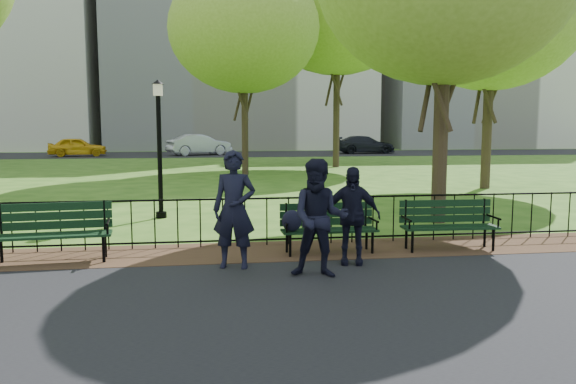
{
  "coord_description": "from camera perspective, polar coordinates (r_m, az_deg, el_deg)",
  "views": [
    {
      "loc": [
        -1.24,
        -8.04,
        2.2
      ],
      "look_at": [
        0.12,
        1.5,
        1.05
      ],
      "focal_mm": 35.0,
      "sensor_mm": 36.0,
      "label": 1
    }
  ],
  "objects": [
    {
      "name": "far_street",
      "position": [
        43.12,
        -6.47,
        3.84
      ],
      "size": [
        70.0,
        9.0,
        0.01
      ],
      "primitive_type": "cube",
      "color": "black",
      "rests_on": "ground"
    },
    {
      "name": "apartment_east",
      "position": [
        63.08,
        18.27,
        15.41
      ],
      "size": [
        20.0,
        15.0,
        24.0
      ],
      "primitive_type": "cube",
      "color": "silver",
      "rests_on": "ground"
    },
    {
      "name": "tree_mid_e",
      "position": [
        21.09,
        20.01,
        16.81
      ],
      "size": [
        6.21,
        6.21,
        8.65
      ],
      "color": "#2D2116",
      "rests_on": "ground"
    },
    {
      "name": "person_right",
      "position": [
        8.9,
        6.45,
        -2.38
      ],
      "size": [
        0.97,
        0.57,
        1.55
      ],
      "primitive_type": "imported",
      "rotation": [
        0.0,
        0.0,
        -0.24
      ],
      "color": "black",
      "rests_on": "asphalt_path"
    },
    {
      "name": "tree_far_e",
      "position": [
        30.46,
        5.06,
        18.74
      ],
      "size": [
        8.79,
        8.79,
        12.26
      ],
      "color": "#2D2116",
      "rests_on": "ground"
    },
    {
      "name": "ground",
      "position": [
        8.43,
        0.65,
        -8.33
      ],
      "size": [
        120.0,
        120.0,
        0.0
      ],
      "primitive_type": "plane",
      "color": "#2E5A17"
    },
    {
      "name": "person_left",
      "position": [
        8.62,
        -5.48,
        -1.77
      ],
      "size": [
        0.74,
        0.57,
        1.81
      ],
      "primitive_type": "imported",
      "rotation": [
        0.0,
        0.0,
        -0.23
      ],
      "color": "black",
      "rests_on": "asphalt_path"
    },
    {
      "name": "asphalt_path",
      "position": [
        5.28,
        6.55,
        -17.78
      ],
      "size": [
        60.0,
        9.2,
        0.01
      ],
      "primitive_type": "cube",
      "color": "black",
      "rests_on": "ground"
    },
    {
      "name": "iron_fence",
      "position": [
        10.26,
        -1.05,
        -2.74
      ],
      "size": [
        24.06,
        0.06,
        1.0
      ],
      "color": "black",
      "rests_on": "ground"
    },
    {
      "name": "tree_far_c",
      "position": [
        25.52,
        -4.49,
        16.23
      ],
      "size": [
        6.6,
        6.6,
        9.2
      ],
      "color": "#2D2116",
      "rests_on": "ground"
    },
    {
      "name": "taxi",
      "position": [
        42.41,
        -20.6,
        4.32
      ],
      "size": [
        4.12,
        2.14,
        1.34
      ],
      "primitive_type": "imported",
      "rotation": [
        0.0,
        0.0,
        1.72
      ],
      "color": "gold",
      "rests_on": "far_street"
    },
    {
      "name": "sedan_silver",
      "position": [
        41.85,
        -9.01,
        4.77
      ],
      "size": [
        4.9,
        3.31,
        1.53
      ],
      "primitive_type": "imported",
      "rotation": [
        0.0,
        0.0,
        1.98
      ],
      "color": "#AAACB2",
      "rests_on": "far_street"
    },
    {
      "name": "park_bench_main",
      "position": [
        9.59,
        2.86,
        -3.05
      ],
      "size": [
        1.67,
        0.56,
        0.93
      ],
      "rotation": [
        0.0,
        0.0,
        0.03
      ],
      "color": "black",
      "rests_on": "ground"
    },
    {
      "name": "dirt_strip",
      "position": [
        9.87,
        -0.69,
        -6.0
      ],
      "size": [
        60.0,
        1.6,
        0.01
      ],
      "primitive_type": "cube",
      "color": "#3E2819",
      "rests_on": "ground"
    },
    {
      "name": "park_bench_left_a",
      "position": [
        9.78,
        -22.81,
        -3.2
      ],
      "size": [
        1.87,
        0.75,
        1.03
      ],
      "rotation": [
        0.0,
        0.0,
        0.1
      ],
      "color": "black",
      "rests_on": "ground"
    },
    {
      "name": "lamppost",
      "position": [
        13.58,
        -12.94,
        4.83
      ],
      "size": [
        0.29,
        0.29,
        3.25
      ],
      "color": "black",
      "rests_on": "ground"
    },
    {
      "name": "sedan_dark",
      "position": [
        44.21,
        7.8,
        4.79
      ],
      "size": [
        4.76,
        2.06,
        1.36
      ],
      "primitive_type": "imported",
      "rotation": [
        0.0,
        0.0,
        1.6
      ],
      "color": "black",
      "rests_on": "far_street"
    },
    {
      "name": "person_mid",
      "position": [
        8.08,
        3.21,
        -2.68
      ],
      "size": [
        0.91,
        0.62,
        1.71
      ],
      "primitive_type": "imported",
      "rotation": [
        0.0,
        0.0,
        -0.25
      ],
      "color": "black",
      "rests_on": "asphalt_path"
    },
    {
      "name": "park_bench_right_a",
      "position": [
        10.33,
        15.93,
        -2.68
      ],
      "size": [
        1.7,
        0.58,
        0.95
      ],
      "rotation": [
        0.0,
        0.0,
        -0.03
      ],
      "color": "black",
      "rests_on": "ground"
    }
  ]
}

